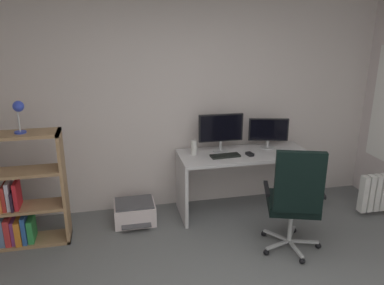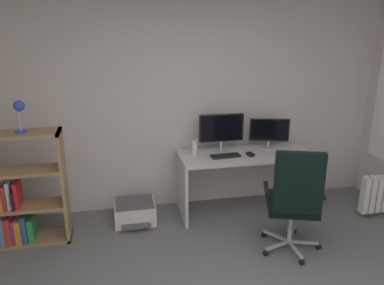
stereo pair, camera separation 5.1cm
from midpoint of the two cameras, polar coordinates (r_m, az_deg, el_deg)
wall_back at (r=4.63m, az=-1.44°, el=6.07°), size 4.96×0.10×2.62m
desk at (r=4.64m, az=8.07°, el=-3.84°), size 1.55×0.62×0.75m
monitor_main at (r=4.52m, az=4.71°, el=1.96°), size 0.53×0.18×0.45m
monitor_secondary at (r=4.73m, az=11.71°, el=1.63°), size 0.47×0.18×0.37m
keyboard at (r=4.42m, az=5.35°, el=-2.00°), size 0.35×0.15×0.02m
computer_mouse at (r=4.49m, az=8.98°, el=-1.75°), size 0.08×0.11×0.03m
desktop_speaker at (r=4.45m, az=0.68°, el=-0.77°), size 0.07×0.07×0.17m
office_chair at (r=3.86m, az=15.35°, el=-7.95°), size 0.64×0.65×1.14m
bookshelf at (r=4.36m, az=-24.76°, el=-7.48°), size 0.85×0.30×1.20m
desk_lamp at (r=4.03m, az=-23.94°, el=4.46°), size 0.12×0.11×0.32m
printer at (r=4.57m, az=-8.14°, el=-10.15°), size 0.47×0.46×0.25m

